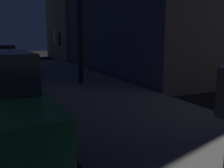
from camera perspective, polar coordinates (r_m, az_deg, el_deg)
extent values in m
cylinder|color=black|center=(5.82, -19.22, -2.98)|extent=(0.25, 0.67, 0.66)
cylinder|color=black|center=(3.19, -12.83, -13.42)|extent=(0.25, 0.67, 0.66)
cylinder|color=black|center=(12.30, -21.49, 3.53)|extent=(0.22, 0.66, 0.66)
cylinder|color=black|center=(9.82, -20.75, 2.08)|extent=(0.22, 0.66, 0.66)
cylinder|color=black|center=(8.32, -7.67, 16.20)|extent=(0.16, 0.16, 4.67)
cube|color=#998466|center=(23.22, -2.17, 18.27)|extent=(8.98, 8.51, 9.77)
cube|color=#F2D17F|center=(19.74, -12.20, 10.44)|extent=(0.06, 0.90, 1.20)
cube|color=#F2D17F|center=(19.56, -12.08, 10.16)|extent=(0.06, 0.90, 1.20)
cube|color=#F2D17F|center=(21.85, -13.40, 11.01)|extent=(0.06, 0.90, 1.20)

